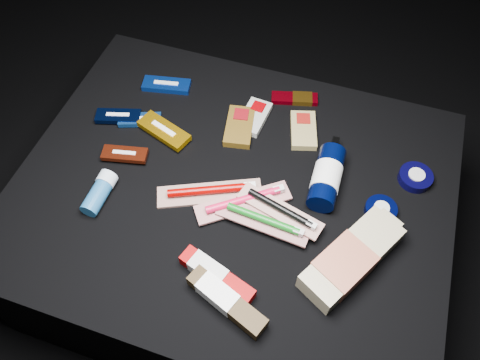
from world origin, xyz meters
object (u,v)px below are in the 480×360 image
(bodywash_bottle, at_px, (350,259))
(toothpaste_carton_red, at_px, (214,274))
(lotion_bottle, at_px, (327,177))
(deodorant_stick, at_px, (100,192))

(bodywash_bottle, relative_size, toothpaste_carton_red, 1.47)
(lotion_bottle, bearing_deg, toothpaste_carton_red, -120.59)
(lotion_bottle, bearing_deg, deodorant_stick, -159.08)
(deodorant_stick, bearing_deg, lotion_bottle, 22.65)
(deodorant_stick, xyz_separation_m, toothpaste_carton_red, (0.30, -0.10, -0.00))
(deodorant_stick, bearing_deg, toothpaste_carton_red, -17.44)
(bodywash_bottle, height_order, deodorant_stick, bodywash_bottle)
(deodorant_stick, relative_size, toothpaste_carton_red, 0.60)
(toothpaste_carton_red, bearing_deg, deodorant_stick, 179.93)
(bodywash_bottle, bearing_deg, deodorant_stick, -149.30)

